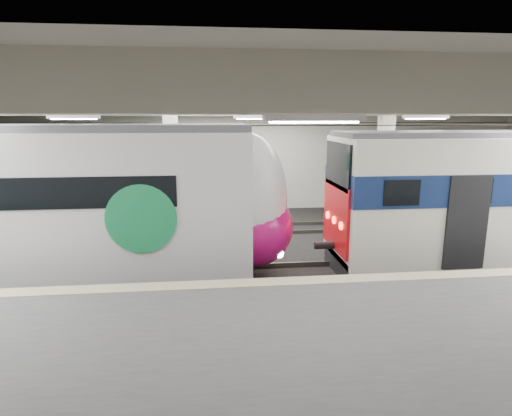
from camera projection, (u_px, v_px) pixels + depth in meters
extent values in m
cube|color=black|center=(264.00, 277.00, 13.61)|extent=(36.00, 24.00, 0.10)
cube|color=silver|center=(265.00, 96.00, 12.43)|extent=(36.00, 24.00, 0.20)
cube|color=beige|center=(241.00, 159.00, 22.74)|extent=(30.00, 0.10, 5.50)
cube|color=beige|center=(429.00, 411.00, 3.30)|extent=(30.00, 0.10, 5.50)
cube|color=#535355|center=(313.00, 386.00, 7.16)|extent=(30.00, 7.00, 1.10)
cube|color=beige|center=(282.00, 281.00, 10.21)|extent=(30.00, 0.50, 0.02)
cube|color=beige|center=(173.00, 178.00, 15.62)|extent=(0.50, 0.50, 5.50)
cube|color=beige|center=(383.00, 175.00, 16.46)|extent=(0.50, 0.50, 5.50)
cube|color=beige|center=(265.00, 107.00, 12.49)|extent=(30.00, 18.00, 0.50)
cube|color=#59544C|center=(264.00, 273.00, 13.58)|extent=(30.00, 1.52, 0.16)
cube|color=#59544C|center=(249.00, 229.00, 18.93)|extent=(30.00, 1.52, 0.16)
cylinder|color=black|center=(265.00, 126.00, 12.61)|extent=(30.00, 0.03, 0.03)
cylinder|color=black|center=(248.00, 123.00, 17.95)|extent=(30.00, 0.03, 0.03)
cube|color=white|center=(275.00, 118.00, 10.62)|extent=(26.00, 8.40, 0.12)
cube|color=white|center=(15.00, 203.00, 12.30)|extent=(13.48, 3.01, 4.05)
ellipsoid|color=white|center=(248.00, 198.00, 13.01)|extent=(2.39, 2.95, 3.96)
ellipsoid|color=#B70F66|center=(252.00, 227.00, 13.21)|extent=(2.53, 3.01, 2.43)
cylinder|color=#1A8F51|center=(141.00, 219.00, 11.25)|extent=(1.87, 0.06, 1.87)
cube|color=#4C4C51|center=(6.00, 128.00, 11.86)|extent=(13.48, 2.47, 0.20)
cube|color=black|center=(24.00, 274.00, 12.76)|extent=(13.48, 2.11, 0.70)
cube|color=red|center=(336.00, 216.00, 13.44)|extent=(0.08, 2.52, 2.12)
cube|color=black|center=(338.00, 165.00, 13.10)|extent=(0.08, 2.37, 1.39)
cube|color=white|center=(70.00, 180.00, 17.66)|extent=(14.11, 3.17, 3.81)
cube|color=#1A8F51|center=(69.00, 167.00, 17.55)|extent=(14.16, 3.23, 0.80)
cube|color=#4C4C51|center=(66.00, 130.00, 17.23)|extent=(14.10, 2.66, 0.16)
cube|color=black|center=(75.00, 229.00, 18.10)|extent=(14.11, 2.86, 0.60)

